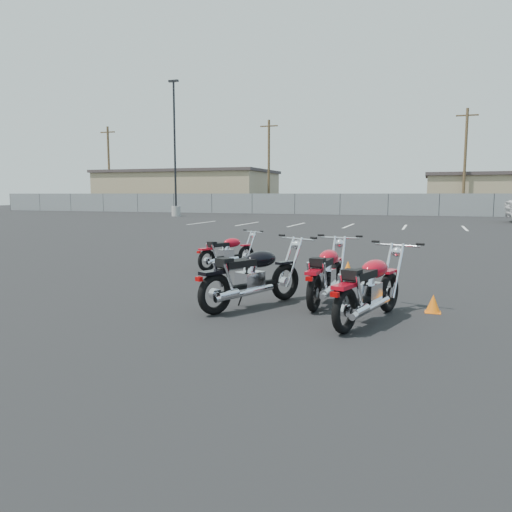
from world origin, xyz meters
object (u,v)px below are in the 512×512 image
(motorcycle_second_black, at_px, (252,276))
(motorcycle_rear_red, at_px, (369,288))
(motorcycle_front_red, at_px, (227,252))
(motorcycle_third_red, at_px, (326,274))

(motorcycle_second_black, height_order, motorcycle_rear_red, motorcycle_second_black)
(motorcycle_front_red, xyz_separation_m, motorcycle_third_red, (2.95, -2.90, 0.07))
(motorcycle_front_red, relative_size, motorcycle_second_black, 0.83)
(motorcycle_second_black, relative_size, motorcycle_third_red, 0.99)
(motorcycle_second_black, bearing_deg, motorcycle_rear_red, -10.79)
(motorcycle_third_red, bearing_deg, motorcycle_front_red, 135.43)
(motorcycle_third_red, relative_size, motorcycle_rear_red, 1.00)
(motorcycle_third_red, distance_m, motorcycle_rear_red, 1.35)
(motorcycle_front_red, height_order, motorcycle_third_red, motorcycle_third_red)
(motorcycle_second_black, relative_size, motorcycle_rear_red, 0.99)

